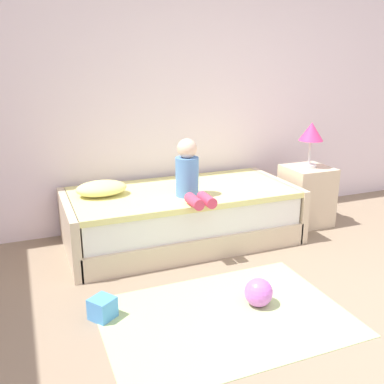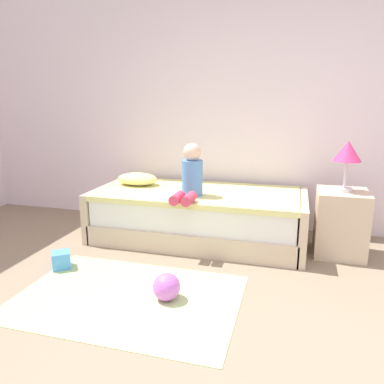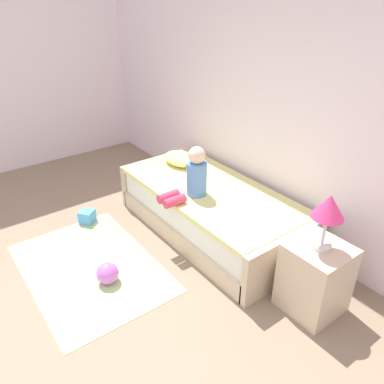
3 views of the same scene
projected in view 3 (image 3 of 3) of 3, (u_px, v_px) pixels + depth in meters
The scene contains 10 objects.
ground_plane at pixel (46, 374), 2.60m from camera, with size 9.20×9.20×0.00m, color gray.
wall_rear at pixel (319, 102), 3.26m from camera, with size 7.20×0.10×2.90m, color white.
bed at pixel (211, 210), 4.00m from camera, with size 2.11×1.00×0.50m.
nightstand at pixel (315, 278), 3.00m from camera, with size 0.44×0.44×0.60m, color beige.
table_lamp at pixel (329, 209), 2.70m from camera, with size 0.24×0.24×0.45m.
child_figure at pixel (193, 177), 3.68m from camera, with size 0.20×0.51×0.50m.
pillow at pixel (180, 159), 4.40m from camera, with size 0.44×0.30×0.13m, color #F2E58C.
toy_ball at pixel (107, 273), 3.35m from camera, with size 0.20×0.20×0.20m, color #CC66D8.
area_rug at pixel (91, 267), 3.57m from camera, with size 1.60×1.10×0.01m, color #B2D189.
toy_block at pixel (87, 217), 4.22m from camera, with size 0.15×0.15×0.15m, color #4C99E5.
Camera 3 is at (1.94, -0.20, 2.34)m, focal length 35.60 mm.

